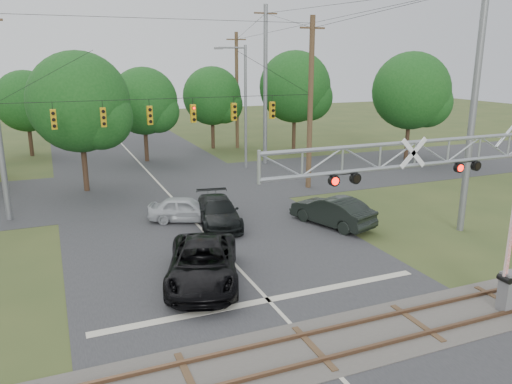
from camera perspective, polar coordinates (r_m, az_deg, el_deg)
name	(u,v)px	position (r m, az deg, el deg)	size (l,w,h in m)	color
road_main	(228,258)	(22.90, -3.21, -7.49)	(14.00, 90.00, 0.02)	#2C2C2E
road_cross	(162,187)	(35.78, -10.69, 0.57)	(90.00, 12.00, 0.02)	#2C2C2E
railroad_track	(314,348)	(16.37, 6.60, -17.31)	(90.00, 3.20, 0.17)	#48433F
crossing_gantry	(461,198)	(17.22, 22.42, -0.61)	(10.65, 0.92, 7.22)	gray
traffic_signal_span	(186,110)	(31.16, -7.98, 9.22)	(19.34, 0.36, 11.50)	slate
pickup_black	(203,263)	(20.29, -6.09, -8.11)	(2.74, 5.93, 1.65)	black
car_dark	(218,212)	(27.10, -4.36, -2.27)	(2.07, 5.10, 1.48)	black
sedan_silver	(185,209)	(27.94, -8.06, -1.95)	(1.64, 4.07, 1.39)	#B4B8BC
suv_dark	(332,211)	(27.27, 8.69, -2.17)	(1.69, 4.84, 1.60)	black
streetlight	(243,101)	(40.47, -1.47, 10.34)	(2.62, 0.27, 9.81)	slate
utility_poles	(193,97)	(33.78, -7.21, 10.71)	(26.88, 28.56, 13.35)	#483221
treeline	(161,99)	(42.54, -10.83, 10.45)	(54.99, 21.50, 9.58)	#382719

